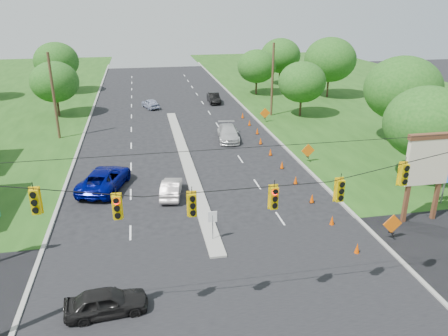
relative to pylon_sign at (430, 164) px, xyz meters
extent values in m
plane|color=black|center=(-14.31, -6.20, -4.00)|extent=(160.00, 160.00, 0.00)
cube|color=black|center=(-14.31, -6.20, -4.00)|extent=(160.00, 14.00, 0.02)
cube|color=gray|center=(-24.41, 23.80, -4.00)|extent=(0.25, 110.00, 0.16)
cube|color=gray|center=(-4.21, 23.80, -4.00)|extent=(0.25, 110.00, 0.16)
cube|color=gray|center=(-14.31, 14.80, -4.00)|extent=(1.00, 34.00, 0.18)
cylinder|color=gray|center=(-14.31, -0.20, -3.10)|extent=(0.06, 0.06, 1.80)
cube|color=white|center=(-14.31, -0.20, -2.30)|extent=(0.55, 0.04, 0.70)
cylinder|color=black|center=(-14.31, -7.20, 3.00)|extent=(24.00, 0.04, 0.04)
cube|color=yellow|center=(-22.31, -7.20, 2.75)|extent=(0.34, 0.24, 1.00)
cube|color=yellow|center=(-19.31, -7.20, 2.22)|extent=(0.34, 0.24, 1.00)
cube|color=yellow|center=(-16.31, -7.20, 2.05)|extent=(0.34, 0.24, 1.00)
cube|color=yellow|center=(-12.81, -7.20, 2.05)|extent=(0.34, 0.24, 1.00)
cube|color=yellow|center=(-9.81, -7.20, 2.14)|extent=(0.34, 0.24, 1.00)
cube|color=yellow|center=(-6.81, -7.20, 2.66)|extent=(0.34, 0.24, 1.00)
cylinder|color=#422D1C|center=(-26.81, 23.80, 0.50)|extent=(0.28, 0.28, 9.00)
cylinder|color=#422D1C|center=(-1.81, 28.80, 0.50)|extent=(0.28, 0.28, 9.00)
cube|color=#59331E|center=(-1.41, -0.20, -1.80)|extent=(0.25, 0.25, 4.40)
cube|color=#59331E|center=(0.79, -0.20, -1.80)|extent=(0.25, 0.25, 4.40)
cube|color=beige|center=(-0.31, -0.20, 0.30)|extent=(3.00, 0.35, 3.20)
cube|color=#59331E|center=(-0.31, -0.20, 1.95)|extent=(3.20, 0.40, 0.35)
cylinder|color=gray|center=(2.89, 1.80, -2.80)|extent=(0.12, 0.12, 2.40)
cube|color=blue|center=(2.89, 1.80, -1.80)|extent=(2.20, 0.20, 1.00)
cone|color=#E24700|center=(-6.26, -3.20, -3.65)|extent=(0.32, 0.32, 0.70)
cone|color=#E24700|center=(-6.26, 0.30, -3.65)|extent=(0.32, 0.32, 0.70)
cone|color=#E24700|center=(-6.26, 3.80, -3.65)|extent=(0.32, 0.32, 0.70)
cone|color=#E24700|center=(-6.26, 7.30, -3.65)|extent=(0.32, 0.32, 0.70)
cone|color=#E24700|center=(-6.26, 10.80, -3.65)|extent=(0.32, 0.32, 0.70)
cone|color=#E24700|center=(-6.26, 14.30, -3.65)|extent=(0.32, 0.32, 0.70)
cone|color=#E24700|center=(-6.26, 17.80, -3.65)|extent=(0.32, 0.32, 0.70)
cone|color=#E24700|center=(-5.66, 21.30, -3.65)|extent=(0.32, 0.32, 0.70)
cone|color=#E24700|center=(-5.66, 24.80, -3.65)|extent=(0.32, 0.32, 0.70)
cone|color=#E24700|center=(-5.66, 28.30, -3.65)|extent=(0.32, 0.32, 0.70)
cube|color=black|center=(-3.51, -2.20, -3.45)|extent=(0.06, 0.58, 0.26)
cube|color=black|center=(-3.51, -2.20, -3.45)|extent=(0.06, 0.58, 0.26)
cube|color=orange|center=(-3.51, -2.20, -2.85)|extent=(1.27, 0.05, 1.27)
cube|color=black|center=(-3.51, 11.80, -3.45)|extent=(0.06, 0.58, 0.26)
cube|color=black|center=(-3.51, 11.80, -3.45)|extent=(0.06, 0.58, 0.26)
cube|color=orange|center=(-3.51, 11.80, -2.85)|extent=(1.27, 0.05, 1.27)
cube|color=black|center=(-3.51, 25.80, -3.45)|extent=(0.06, 0.58, 0.26)
cube|color=black|center=(-3.51, 25.80, -3.45)|extent=(0.06, 0.58, 0.26)
cube|color=orange|center=(-3.51, 25.80, -2.85)|extent=(1.27, 0.05, 1.27)
cylinder|color=black|center=(-28.31, 33.80, -2.74)|extent=(0.28, 0.28, 2.52)
ellipsoid|color=#194C14|center=(-28.31, 33.80, 0.34)|extent=(5.88, 5.88, 5.04)
cylinder|color=black|center=(-30.31, 48.80, -2.56)|extent=(0.28, 0.28, 2.88)
ellipsoid|color=#194C14|center=(-30.31, 48.80, 0.96)|extent=(6.72, 6.72, 5.76)
cylinder|color=black|center=(3.69, 5.80, -2.56)|extent=(0.28, 0.28, 2.88)
ellipsoid|color=#194C14|center=(3.69, 5.80, 0.96)|extent=(6.72, 6.72, 5.76)
cylinder|color=black|center=(7.69, 15.80, -2.38)|extent=(0.28, 0.28, 3.24)
ellipsoid|color=#194C14|center=(7.69, 15.80, 1.58)|extent=(7.56, 7.56, 6.48)
cylinder|color=black|center=(1.69, 27.80, -2.74)|extent=(0.28, 0.28, 2.52)
ellipsoid|color=#194C14|center=(1.69, 27.80, 0.34)|extent=(5.88, 5.88, 5.04)
cylinder|color=black|center=(9.69, 37.80, -2.38)|extent=(0.28, 0.28, 3.24)
ellipsoid|color=#194C14|center=(9.69, 37.80, 1.58)|extent=(7.56, 7.56, 6.48)
cylinder|color=black|center=(5.69, 48.80, -2.56)|extent=(0.28, 0.28, 2.88)
ellipsoid|color=#194C14|center=(5.69, 48.80, 0.96)|extent=(6.72, 6.72, 5.76)
cylinder|color=black|center=(-0.31, 41.80, -2.74)|extent=(0.28, 0.28, 2.52)
ellipsoid|color=#194C14|center=(-0.31, 41.80, 0.34)|extent=(5.88, 5.88, 5.04)
imported|color=black|center=(-20.34, -5.74, -3.34)|extent=(3.98, 1.88, 1.32)
imported|color=beige|center=(-16.26, 6.92, -3.35)|extent=(2.04, 4.11, 1.30)
imported|color=#000566|center=(-21.27, 9.27, -3.16)|extent=(4.47, 6.63, 1.69)
imported|color=#B5B5B5|center=(-9.22, 19.89, -3.25)|extent=(2.68, 5.37, 1.50)
imported|color=#979FBB|center=(-16.75, 35.89, -3.36)|extent=(2.65, 4.05, 1.28)
imported|color=black|center=(-7.75, 37.40, -3.30)|extent=(1.54, 4.28, 1.40)
camera|label=1|loc=(-18.13, -23.32, 10.00)|focal=35.00mm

